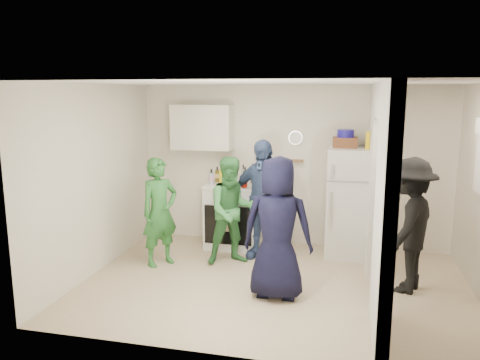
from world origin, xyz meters
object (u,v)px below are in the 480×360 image
Objects in this scene: stove at (233,215)px; person_green_left at (160,212)px; blue_bowl at (346,133)px; person_green_center at (233,211)px; person_navy at (277,228)px; person_nook at (409,225)px; wicker_basket at (345,142)px; person_denim at (262,200)px; fridge at (350,203)px; yellow_cup_stack_top at (369,141)px.

person_green_left reaches higher than stove.
blue_bowl is 0.16× the size of person_green_center.
person_nook is at bearing -159.36° from person_navy.
wicker_basket is (1.66, 0.02, 1.18)m from stove.
person_green_left is (-2.46, -1.03, -0.92)m from wicker_basket.
blue_bowl is 1.54m from person_denim.
wicker_basket is at bearing 0.00° from blue_bowl.
person_green_left is at bearing -159.03° from fridge.
blue_bowl reaches higher than person_green_left.
blue_bowl reaches higher than person_denim.
stove is 0.77m from person_denim.
person_nook is at bearing -2.63° from person_denim.
person_denim is at bearing -158.79° from blue_bowl.
blue_bowl reaches higher than person_green_center.
person_green_center reaches higher than person_green_left.
person_green_left is at bearing 168.74° from person_green_center.
person_nook is at bearing -58.17° from fridge.
wicker_basket is 1.90m from person_green_center.
wicker_basket is 2.82m from person_green_left.
yellow_cup_stack_top is at bearing -36.16° from person_green_left.
fridge is at bearing -4.20° from person_green_center.
person_denim is 2.06m from person_nook.
stove is at bearing -179.31° from wicker_basket.
yellow_cup_stack_top is at bearing -130.67° from person_nook.
person_green_center is at bearing -161.84° from yellow_cup_stack_top.
person_green_center is 0.48m from person_denim.
person_nook is (1.51, 0.55, -0.02)m from person_navy.
yellow_cup_stack_top is at bearing -9.60° from person_green_center.
person_denim is (-1.13, -0.44, -0.81)m from wicker_basket.
person_navy reaches higher than person_green_center.
yellow_cup_stack_top is (0.32, -0.15, -0.08)m from blue_bowl.
person_denim reaches higher than person_nook.
stove is 3.98× the size of yellow_cup_stack_top.
yellow_cup_stack_top is at bearing -122.74° from person_navy.
person_denim is at bearing -86.37° from person_nook.
person_green_center is at bearing -153.48° from wicker_basket.
person_green_center is 2.33m from person_nook.
person_denim is 1.03× the size of person_navy.
yellow_cup_stack_top is at bearing -25.11° from blue_bowl.
stove is at bearing -179.31° from blue_bowl.
wicker_basket is 0.21× the size of person_navy.
fridge reaches higher than person_green_center.
person_nook reaches higher than person_green_center.
wicker_basket is 2.04m from person_navy.
blue_bowl is (0.00, 0.00, 0.13)m from wicker_basket.
stove is 0.79m from person_green_center.
yellow_cup_stack_top is 0.15× the size of person_navy.
blue_bowl is at bearing 0.00° from wicker_basket.
stove is at bearing -60.19° from person_navy.
blue_bowl reaches higher than fridge.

